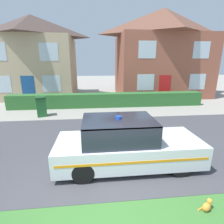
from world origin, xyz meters
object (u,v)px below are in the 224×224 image
police_car (126,144)px  cat (207,206)px  wheelie_bin (41,107)px  house_left (35,57)px  house_right (162,53)px

police_car → cat: size_ratio=13.19×
police_car → wheelie_bin: (-4.04, 5.60, -0.13)m
house_left → house_right: 11.65m
police_car → cat: police_car is taller
police_car → house_left: size_ratio=0.61×
cat → house_right: bearing=48.0°
police_car → wheelie_bin: size_ratio=3.73×
police_car → cat: 2.49m
house_right → house_left: bearing=178.5°
house_left → wheelie_bin: size_ratio=6.16×
cat → house_right: house_right is taller
cat → wheelie_bin: wheelie_bin is taller
police_car → cat: (1.45, -1.94, -0.60)m
house_right → cat: bearing=-106.3°
police_car → house_left: (-6.12, 12.24, 2.85)m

